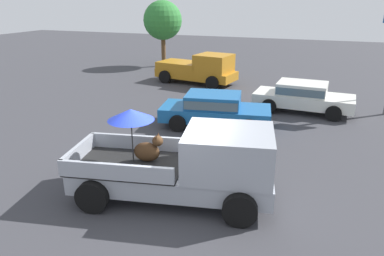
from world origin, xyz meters
name	(u,v)px	position (x,y,z in m)	size (l,w,h in m)	color
ground_plane	(173,196)	(0.00, 0.00, 0.00)	(80.00, 80.00, 0.00)	#38383D
pickup_truck_main	(190,164)	(0.44, 0.09, 0.97)	(5.31, 3.02, 2.30)	black
pickup_truck_red	(199,69)	(-3.72, 12.67, 0.87)	(5.04, 2.80, 1.80)	black
parked_sedan_near	(215,108)	(-0.60, 5.63, 0.74)	(4.54, 2.52, 1.33)	black
parked_sedan_far	(303,96)	(2.53, 8.91, 0.74)	(4.38, 2.15, 1.33)	black
tree_by_lot	(163,21)	(-8.14, 17.28, 3.31)	(2.80, 2.80, 4.73)	brown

